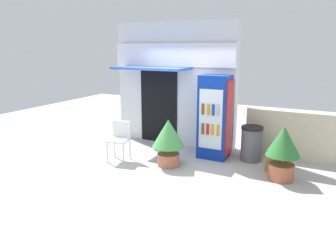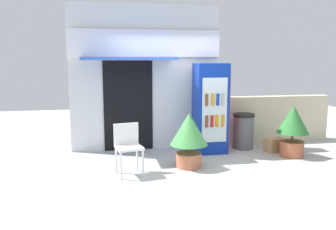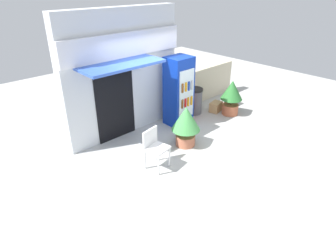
{
  "view_description": "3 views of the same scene",
  "coord_description": "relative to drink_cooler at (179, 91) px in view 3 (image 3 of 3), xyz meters",
  "views": [
    {
      "loc": [
        2.79,
        -5.51,
        2.45
      ],
      "look_at": [
        -0.17,
        0.5,
        0.99
      ],
      "focal_mm": 32.63,
      "sensor_mm": 36.0,
      "label": 1
    },
    {
      "loc": [
        -1.46,
        -5.96,
        1.98
      ],
      "look_at": [
        -0.28,
        0.29,
        0.94
      ],
      "focal_mm": 37.02,
      "sensor_mm": 36.0,
      "label": 2
    },
    {
      "loc": [
        -4.29,
        -4.01,
        3.65
      ],
      "look_at": [
        -0.3,
        0.28,
        0.84
      ],
      "focal_mm": 30.13,
      "sensor_mm": 36.0,
      "label": 3
    }
  ],
  "objects": [
    {
      "name": "drink_cooler",
      "position": [
        0.0,
        0.0,
        0.0
      ],
      "size": [
        0.67,
        0.63,
        1.89
      ],
      "color": "#0C2D9E",
      "rests_on": "ground"
    },
    {
      "name": "plastic_chair",
      "position": [
        -1.83,
        -1.12,
        -0.42
      ],
      "size": [
        0.5,
        0.49,
        0.87
      ],
      "color": "white",
      "rests_on": "ground"
    },
    {
      "name": "potted_plant_curbside",
      "position": [
        1.54,
        -0.64,
        -0.32
      ],
      "size": [
        0.64,
        0.64,
        1.05
      ],
      "color": "#AD5B3D",
      "rests_on": "ground"
    },
    {
      "name": "storefront_building",
      "position": [
        -1.33,
        0.63,
        0.65
      ],
      "size": [
        3.24,
        1.15,
        3.12
      ],
      "color": "silver",
      "rests_on": "ground"
    },
    {
      "name": "cardboard_box",
      "position": [
        1.39,
        -0.23,
        -0.8
      ],
      "size": [
        0.45,
        0.35,
        0.29
      ],
      "primitive_type": "cube",
      "rotation": [
        0.0,
        0.0,
        0.22
      ],
      "color": "tan",
      "rests_on": "ground"
    },
    {
      "name": "trash_bin",
      "position": [
        0.81,
        0.15,
        -0.55
      ],
      "size": [
        0.47,
        0.47,
        0.78
      ],
      "color": "#595960",
      "rests_on": "ground"
    },
    {
      "name": "ground",
      "position": [
        -0.77,
        -0.99,
        -0.94
      ],
      "size": [
        16.0,
        16.0,
        0.0
      ],
      "primitive_type": "plane",
      "color": "#B2B2AD"
    },
    {
      "name": "stone_boundary_wall",
      "position": [
        1.88,
        0.68,
        -0.4
      ],
      "size": [
        2.58,
        0.24,
        1.1
      ],
      "primitive_type": "cube",
      "color": "beige",
      "rests_on": "ground"
    },
    {
      "name": "potted_plant_near_shop",
      "position": [
        -0.71,
        -0.95,
        -0.33
      ],
      "size": [
        0.69,
        0.69,
        1.01
      ],
      "color": "#BC6B4C",
      "rests_on": "ground"
    }
  ]
}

